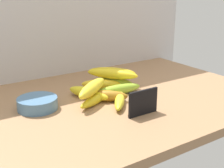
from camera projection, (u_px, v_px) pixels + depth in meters
counter_top at (118, 101)px, 114.39cm from camera, size 110.00×76.00×3.00cm
back_wall at (68, 2)px, 134.60cm from camera, size 130.00×2.00×70.00cm
chalkboard_sign at (143, 103)px, 97.89cm from camera, size 11.00×1.80×8.40cm
fruit_bowl at (37, 103)px, 102.82cm from camera, size 13.38×13.38×3.97cm
banana_0 at (96, 99)px, 107.69cm from camera, size 17.97×10.94×3.31cm
banana_1 at (120, 101)px, 106.12cm from camera, size 12.58×14.62×3.28cm
banana_2 at (88, 93)px, 111.90cm from camera, size 10.57×17.81×4.16cm
banana_3 at (106, 96)px, 109.50cm from camera, size 14.59×12.59×4.04cm
banana_4 at (102, 84)px, 122.69cm from camera, size 15.00×11.90×3.72cm
banana_5 at (118, 90)px, 115.82cm from camera, size 20.14×5.59×3.89cm
banana_6 at (113, 82)px, 124.82cm from camera, size 13.46×14.56×3.80cm
banana_7 at (92, 88)px, 107.15cm from camera, size 18.77×15.56×4.31cm
banana_8 at (112, 74)px, 122.41cm from camera, size 16.08×18.77×3.86cm
banana_9 at (112, 72)px, 124.12cm from camera, size 16.50×16.96×4.11cm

